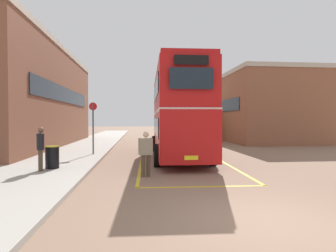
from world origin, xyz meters
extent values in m
plane|color=#846651|center=(0.00, 14.40, 0.00)|extent=(135.60, 135.60, 0.00)
cube|color=#A39E93|center=(-6.50, 16.80, 0.07)|extent=(4.00, 57.60, 0.14)
cube|color=brown|center=(-11.46, 16.71, 3.54)|extent=(6.73, 18.96, 7.09)
cube|color=#232D38|center=(-8.07, 16.71, 3.90)|extent=(0.06, 14.41, 1.10)
cube|color=#BCB29E|center=(-11.46, 16.71, 7.27)|extent=(6.85, 19.08, 0.36)
cube|color=brown|center=(9.35, 21.50, 3.06)|extent=(7.69, 12.05, 6.12)
cube|color=#19232D|center=(5.47, 21.50, 3.37)|extent=(0.06, 9.16, 1.10)
cube|color=#BCB29E|center=(9.35, 21.50, 6.30)|extent=(7.81, 12.17, 0.36)
cylinder|color=black|center=(-1.63, 13.00, 0.50)|extent=(0.31, 1.01, 1.00)
cylinder|color=black|center=(0.81, 12.92, 0.50)|extent=(0.31, 1.01, 1.00)
cylinder|color=black|center=(-1.83, 6.98, 0.50)|extent=(0.31, 1.01, 1.00)
cylinder|color=black|center=(0.61, 6.90, 0.50)|extent=(0.31, 1.01, 1.00)
cube|color=#B71414|center=(-0.51, 9.95, 1.40)|extent=(2.68, 9.79, 2.10)
cube|color=#B71414|center=(-0.51, 9.95, 3.50)|extent=(2.68, 9.59, 2.10)
cube|color=#B71414|center=(-0.51, 9.95, 4.65)|extent=(2.58, 9.49, 0.20)
cube|color=silver|center=(-0.51, 9.95, 2.45)|extent=(2.71, 9.69, 0.14)
cube|color=#19232D|center=(-1.71, 9.99, 1.70)|extent=(0.29, 7.96, 0.84)
cube|color=#19232D|center=(-1.71, 9.99, 3.60)|extent=(0.29, 7.96, 0.84)
cube|color=#19232D|center=(0.69, 9.91, 1.70)|extent=(0.29, 7.96, 0.84)
cube|color=#19232D|center=(0.69, 9.91, 3.60)|extent=(0.29, 7.96, 0.84)
cube|color=#19232D|center=(-0.67, 5.08, 3.60)|extent=(1.66, 0.09, 0.80)
cube|color=black|center=(-0.67, 5.08, 4.28)|extent=(1.30, 0.08, 0.36)
cube|color=#19232D|center=(-0.35, 14.83, 1.80)|extent=(1.89, 0.10, 1.00)
cube|color=yellow|center=(-0.67, 5.08, 0.63)|extent=(0.52, 0.05, 0.16)
cylinder|color=black|center=(2.24, 29.73, 0.46)|extent=(0.28, 0.93, 0.92)
cylinder|color=black|center=(4.64, 29.68, 0.46)|extent=(0.28, 0.93, 0.92)
cylinder|color=black|center=(2.12, 23.93, 0.46)|extent=(0.28, 0.93, 0.92)
cylinder|color=black|center=(4.52, 23.88, 0.46)|extent=(0.28, 0.93, 0.92)
cube|color=gold|center=(3.38, 26.80, 1.60)|extent=(2.51, 9.71, 2.60)
cube|color=silver|center=(3.38, 26.80, 2.96)|extent=(2.36, 9.32, 0.12)
cube|color=#19232D|center=(2.20, 26.83, 1.95)|extent=(0.19, 7.73, 0.96)
cube|color=#19232D|center=(4.56, 26.78, 1.95)|extent=(0.19, 7.73, 0.96)
cube|color=#19232D|center=(3.48, 31.66, 1.90)|extent=(1.85, 0.08, 1.10)
cylinder|color=#473828|center=(-2.28, 4.87, 0.40)|extent=(0.14, 0.14, 0.79)
cylinder|color=#473828|center=(-2.48, 4.80, 0.40)|extent=(0.14, 0.14, 0.79)
cube|color=gray|center=(-2.38, 4.84, 1.09)|extent=(0.51, 0.35, 0.59)
cylinder|color=gray|center=(-2.16, 4.91, 1.12)|extent=(0.09, 0.09, 0.56)
cylinder|color=gray|center=(-2.60, 4.77, 1.12)|extent=(0.09, 0.09, 0.56)
sphere|color=beige|center=(-2.38, 4.82, 1.52)|extent=(0.21, 0.21, 0.21)
cylinder|color=#473828|center=(-6.33, 5.73, 0.54)|extent=(0.14, 0.14, 0.80)
cylinder|color=#473828|center=(-6.24, 5.54, 0.54)|extent=(0.14, 0.14, 0.80)
cube|color=black|center=(-6.29, 5.64, 1.24)|extent=(0.39, 0.51, 0.60)
cylinder|color=black|center=(-6.38, 5.85, 1.27)|extent=(0.09, 0.09, 0.57)
cylinder|color=black|center=(-6.19, 5.42, 1.27)|extent=(0.09, 0.09, 0.57)
sphere|color=brown|center=(-6.27, 5.65, 1.67)|extent=(0.22, 0.22, 0.22)
cylinder|color=black|center=(-6.02, 6.19, 0.56)|extent=(0.52, 0.52, 0.84)
cylinder|color=olive|center=(-6.02, 6.19, 1.00)|extent=(0.55, 0.55, 0.04)
cylinder|color=#4C4C51|center=(-5.17, 10.79, 1.56)|extent=(0.08, 0.08, 2.84)
cylinder|color=red|center=(-5.17, 10.79, 2.80)|extent=(0.44, 0.10, 0.44)
cube|color=gold|center=(-2.49, 9.05, 0.00)|extent=(0.50, 11.71, 0.01)
cube|color=gold|center=(1.47, 8.92, 0.00)|extent=(0.50, 11.71, 0.01)
cube|color=gold|center=(-0.70, 3.13, 0.00)|extent=(4.09, 0.25, 0.01)
camera|label=1|loc=(-2.62, -5.37, 2.06)|focal=30.37mm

